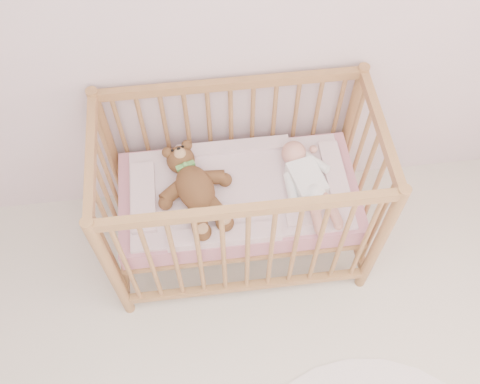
{
  "coord_description": "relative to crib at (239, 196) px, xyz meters",
  "views": [
    {
      "loc": [
        -0.15,
        0.17,
        2.86
      ],
      "look_at": [
        0.01,
        1.55,
        0.62
      ],
      "focal_mm": 40.0,
      "sensor_mm": 36.0,
      "label": 1
    }
  ],
  "objects": [
    {
      "name": "blanket",
      "position": [
        -0.0,
        0.0,
        0.06
      ],
      "size": [
        1.1,
        0.58,
        0.06
      ],
      "primitive_type": null,
      "color": "#D3919B",
      "rests_on": "mattress"
    },
    {
      "name": "wall_back",
      "position": [
        -0.01,
        0.4,
        0.85
      ],
      "size": [
        4.0,
        0.02,
        2.7
      ],
      "primitive_type": "cube",
      "color": "silver",
      "rests_on": "floor"
    },
    {
      "name": "mattress",
      "position": [
        0.0,
        0.0,
        -0.01
      ],
      "size": [
        1.22,
        0.62,
        0.13
      ],
      "primitive_type": "cube",
      "color": "#CA7E89",
      "rests_on": "crib"
    },
    {
      "name": "teddy_bear",
      "position": [
        -0.22,
        -0.02,
        0.15
      ],
      "size": [
        0.56,
        0.67,
        0.16
      ],
      "primitive_type": null,
      "rotation": [
        0.0,
        0.0,
        0.32
      ],
      "color": "brown",
      "rests_on": "blanket"
    },
    {
      "name": "crib",
      "position": [
        0.0,
        0.0,
        0.0
      ],
      "size": [
        1.36,
        0.76,
        1.0
      ],
      "primitive_type": null,
      "color": "#AB7348",
      "rests_on": "floor"
    },
    {
      "name": "baby",
      "position": [
        0.34,
        -0.02,
        0.14
      ],
      "size": [
        0.39,
        0.61,
        0.14
      ],
      "primitive_type": null,
      "rotation": [
        0.0,
        0.0,
        0.23
      ],
      "color": "white",
      "rests_on": "blanket"
    }
  ]
}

